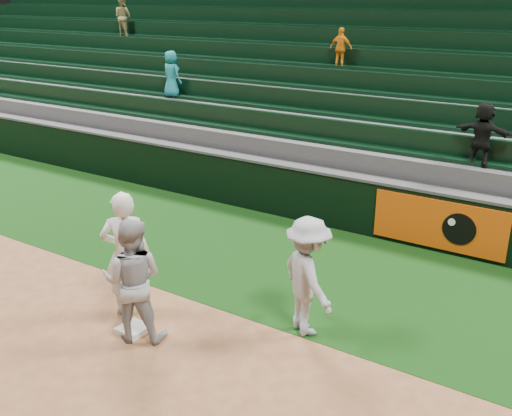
% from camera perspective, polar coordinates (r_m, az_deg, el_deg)
% --- Properties ---
extents(ground, '(70.00, 70.00, 0.00)m').
position_cam_1_polar(ground, '(9.26, -10.25, -11.31)').
color(ground, brown).
rests_on(ground, ground).
extents(foul_grass, '(36.00, 4.20, 0.01)m').
position_cam_1_polar(foul_grass, '(11.35, -0.09, -4.63)').
color(foul_grass, black).
rests_on(foul_grass, ground).
extents(first_base, '(0.44, 0.44, 0.09)m').
position_cam_1_polar(first_base, '(9.10, -12.17, -11.77)').
color(first_base, white).
rests_on(first_base, ground).
extents(first_baseman, '(0.90, 0.85, 2.06)m').
position_cam_1_polar(first_baseman, '(9.18, -12.86, -4.50)').
color(first_baseman, white).
rests_on(first_baseman, ground).
extents(baserunner, '(1.15, 1.06, 1.90)m').
position_cam_1_polar(baserunner, '(8.53, -12.21, -7.07)').
color(baserunner, '#9EA1A8').
rests_on(baserunner, ground).
extents(base_coach, '(1.38, 1.24, 1.85)m').
position_cam_1_polar(base_coach, '(8.52, 5.18, -6.83)').
color(base_coach, '#A8ABB6').
rests_on(base_coach, foul_grass).
extents(field_wall, '(36.00, 0.45, 1.25)m').
position_cam_1_polar(field_wall, '(12.87, 5.25, 1.44)').
color(field_wall, black).
rests_on(field_wall, ground).
extents(stadium_seating, '(36.00, 5.95, 4.85)m').
position_cam_1_polar(stadium_seating, '(15.95, 11.58, 8.85)').
color(stadium_seating, '#3D3D40').
rests_on(stadium_seating, ground).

